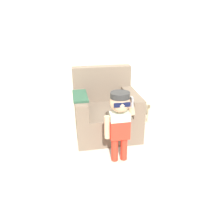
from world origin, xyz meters
TOP-DOWN VIEW (x-y plane):
  - ground_plane at (0.00, 0.00)m, footprint 10.00×10.00m
  - wall_back at (0.00, 0.69)m, footprint 10.00×0.05m
  - armchair at (-0.02, 0.12)m, footprint 1.02×1.01m
  - person_child at (0.02, -0.74)m, footprint 0.40×0.30m
  - side_table at (0.82, 0.29)m, footprint 0.30×0.30m

SIDE VIEW (x-z plane):
  - ground_plane at x=0.00m, z-range 0.00..0.00m
  - side_table at x=0.82m, z-range 0.05..0.46m
  - armchair at x=-0.02m, z-range -0.16..0.88m
  - person_child at x=0.02m, z-range 0.16..1.13m
  - wall_back at x=0.00m, z-range 0.00..2.60m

